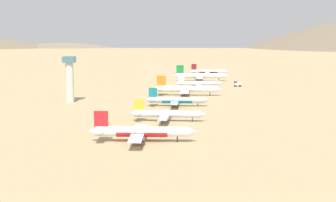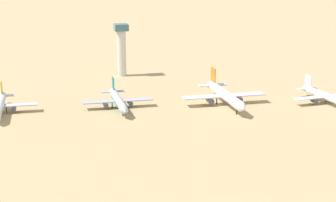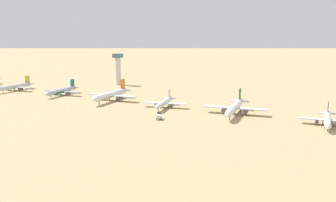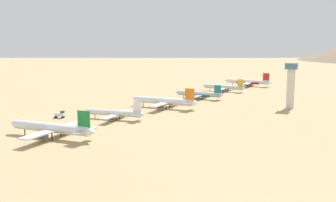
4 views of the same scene
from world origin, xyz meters
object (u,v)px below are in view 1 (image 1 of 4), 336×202
parked_jet_0 (141,132)px  parked_jet_5 (200,76)px  parked_jet_3 (187,89)px  control_tower (70,77)px  service_truck (237,84)px  parked_jet_4 (198,83)px  parked_jet_6 (208,72)px  parked_jet_1 (167,114)px  parked_jet_2 (176,100)px

parked_jet_0 → parked_jet_5: (30.29, 229.43, 0.16)m
parked_jet_3 → control_tower: (-70.34, -32.89, 11.16)m
parked_jet_5 → service_truck: 45.47m
parked_jet_3 → parked_jet_4: parked_jet_3 is taller
parked_jet_3 → parked_jet_5: size_ratio=1.01×
parked_jet_0 → control_tower: bearing=115.5°
parked_jet_6 → service_truck: 88.19m
parked_jet_1 → parked_jet_5: size_ratio=0.83×
parked_jet_2 → parked_jet_4: bearing=80.6°
parked_jet_1 → parked_jet_4: parked_jet_1 is taller
parked_jet_0 → parked_jet_6: parked_jet_0 is taller
parked_jet_3 → parked_jet_5: parked_jet_3 is taller
parked_jet_0 → parked_jet_3: (18.88, 140.88, 0.20)m
parked_jet_2 → parked_jet_4: (14.75, 88.98, -0.11)m
parked_jet_1 → parked_jet_0: bearing=-100.8°
parked_jet_3 → control_tower: size_ratio=1.64×
parked_jet_3 → parked_jet_5: 89.29m
parked_jet_3 → control_tower: bearing=-154.9°
parked_jet_5 → parked_jet_2: bearing=-97.4°
parked_jet_0 → parked_jet_6: bearing=82.1°
parked_jet_5 → control_tower: size_ratio=1.62×
parked_jet_2 → control_tower: control_tower is taller
parked_jet_0 → parked_jet_4: (27.69, 184.05, -0.80)m
parked_jet_2 → parked_jet_6: (25.99, 184.00, -0.17)m
parked_jet_5 → parked_jet_6: parked_jet_5 is taller
parked_jet_5 → parked_jet_1: bearing=-96.7°
parked_jet_0 → parked_jet_3: 142.14m
parked_jet_6 → service_truck: size_ratio=6.21×
parked_jet_5 → control_tower: (-81.75, -121.44, 11.21)m
parked_jet_0 → service_truck: 201.08m
parked_jet_4 → parked_jet_5: 45.47m
parked_jet_1 → parked_jet_3: (10.00, 94.14, 0.80)m
parked_jet_3 → control_tower: 78.45m
service_truck → parked_jet_2: bearing=-114.3°
parked_jet_4 → service_truck: parked_jet_4 is taller
parked_jet_3 → control_tower: control_tower is taller
parked_jet_3 → parked_jet_5: (11.41, 88.55, -0.05)m
control_tower → parked_jet_5: bearing=56.1°
control_tower → parked_jet_6: bearing=62.2°
parked_jet_3 → service_truck: size_ratio=8.06×
parked_jet_1 → parked_jet_2: parked_jet_1 is taller
parked_jet_4 → control_tower: 110.44m
parked_jet_4 → service_truck: (29.42, 8.73, -1.36)m
parked_jet_2 → service_truck: 107.25m
parked_jet_3 → parked_jet_5: bearing=82.7°
parked_jet_5 → parked_jet_6: (8.63, 49.63, -1.02)m
parked_jet_6 → parked_jet_1: bearing=-97.4°
parked_jet_3 → parked_jet_4: 44.07m
service_truck → control_tower: bearing=-142.0°
parked_jet_0 → parked_jet_6: size_ratio=1.25×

